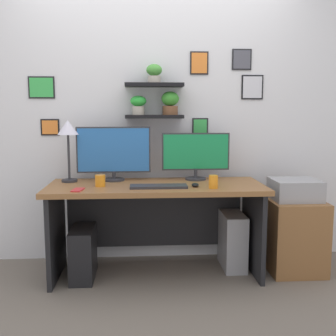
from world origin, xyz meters
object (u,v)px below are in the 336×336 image
(desk_lamp, at_px, (68,133))
(coffee_mug, at_px, (100,181))
(desk, at_px, (156,208))
(monitor_right, at_px, (196,154))
(drawer_cabinet, at_px, (293,235))
(computer_tower_right, at_px, (232,240))
(printer, at_px, (295,190))
(computer_tower_left, at_px, (83,253))
(monitor_left, at_px, (114,152))
(pen_cup, at_px, (213,182))
(cell_phone, at_px, (78,190))
(keyboard, at_px, (159,186))
(computer_mouse, at_px, (195,185))

(desk_lamp, bearing_deg, coffee_mug, -39.57)
(desk, bearing_deg, desk_lamp, 170.63)
(monitor_right, bearing_deg, drawer_cabinet, -13.81)
(computer_tower_right, bearing_deg, printer, -10.16)
(coffee_mug, height_order, printer, coffee_mug)
(monitor_right, relative_size, computer_tower_left, 1.40)
(desk_lamp, bearing_deg, computer_tower_left, -60.09)
(monitor_left, bearing_deg, computer_tower_left, -132.24)
(desk, height_order, desk_lamp, desk_lamp)
(desk, height_order, drawer_cabinet, desk)
(pen_cup, bearing_deg, computer_tower_right, 52.79)
(desk, bearing_deg, monitor_left, 155.20)
(cell_phone, bearing_deg, keyboard, 14.54)
(coffee_mug, xyz_separation_m, computer_tower_right, (1.10, 0.16, -0.56))
(monitor_left, distance_m, computer_tower_left, 0.86)
(desk_lamp, distance_m, computer_tower_right, 1.65)
(monitor_right, distance_m, coffee_mug, 0.85)
(cell_phone, distance_m, computer_tower_left, 0.57)
(monitor_left, height_order, computer_mouse, monitor_left)
(pen_cup, relative_size, drawer_cabinet, 0.17)
(desk_lamp, xyz_separation_m, drawer_cabinet, (1.87, -0.16, -0.85))
(desk, height_order, computer_tower_left, desk)
(coffee_mug, bearing_deg, desk, 14.15)
(coffee_mug, xyz_separation_m, computer_tower_left, (-0.15, 0.01, -0.59))
(keyboard, bearing_deg, computer_mouse, 3.37)
(monitor_right, distance_m, desk_lamp, 1.08)
(printer, bearing_deg, monitor_left, 172.49)
(desk, distance_m, computer_tower_left, 0.69)
(computer_mouse, distance_m, printer, 0.87)
(computer_mouse, distance_m, computer_tower_right, 0.68)
(monitor_right, distance_m, computer_tower_right, 0.80)
(pen_cup, height_order, computer_tower_left, pen_cup)
(computer_mouse, relative_size, computer_tower_left, 0.22)
(monitor_right, height_order, computer_mouse, monitor_right)
(keyboard, distance_m, printer, 1.15)
(drawer_cabinet, bearing_deg, desk_lamp, 175.25)
(pen_cup, bearing_deg, coffee_mug, 171.09)
(coffee_mug, bearing_deg, computer_tower_right, 8.43)
(coffee_mug, relative_size, computer_tower_left, 0.22)
(drawer_cabinet, xyz_separation_m, printer, (0.00, 0.00, 0.39))
(printer, bearing_deg, cell_phone, -172.32)
(coffee_mug, distance_m, printer, 1.60)
(desk, relative_size, desk_lamp, 3.38)
(keyboard, relative_size, coffee_mug, 4.89)
(cell_phone, distance_m, printer, 1.76)
(monitor_right, height_order, keyboard, monitor_right)
(keyboard, relative_size, pen_cup, 4.40)
(monitor_left, height_order, desk_lamp, desk_lamp)
(monitor_left, height_order, keyboard, monitor_left)
(printer, bearing_deg, computer_tower_right, 169.84)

